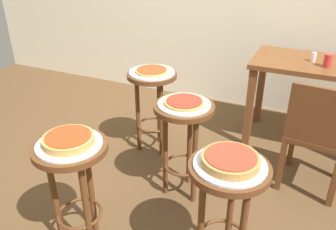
{
  "coord_description": "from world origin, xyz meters",
  "views": [
    {
      "loc": [
        1.05,
        -1.95,
        1.69
      ],
      "look_at": [
        0.22,
        -0.09,
        0.64
      ],
      "focal_mm": 37.39,
      "sensor_mm": 36.0,
      "label": 1
    }
  ],
  "objects_px": {
    "pizza_rear": "(152,70)",
    "stool_foreground": "(74,173)",
    "pizza_leftside": "(184,102)",
    "condiment_shaker": "(314,57)",
    "pizza_middle": "(230,160)",
    "dining_table": "(318,77)",
    "stool_middle": "(227,195)",
    "serving_plate_foreground": "(69,144)",
    "stool_leftside": "(184,129)",
    "cup_near_edge": "(328,61)",
    "serving_plate_rear": "(152,72)",
    "stool_rear": "(152,94)",
    "wooden_chair": "(317,134)",
    "pizza_foreground": "(69,139)",
    "serving_plate_middle": "(230,165)",
    "serving_plate_leftside": "(184,104)"
  },
  "relations": [
    {
      "from": "pizza_leftside",
      "to": "serving_plate_rear",
      "type": "height_order",
      "value": "pizza_leftside"
    },
    {
      "from": "pizza_middle",
      "to": "pizza_rear",
      "type": "relative_size",
      "value": 1.06
    },
    {
      "from": "serving_plate_rear",
      "to": "condiment_shaker",
      "type": "height_order",
      "value": "condiment_shaker"
    },
    {
      "from": "stool_middle",
      "to": "condiment_shaker",
      "type": "relative_size",
      "value": 9.57
    },
    {
      "from": "stool_foreground",
      "to": "stool_leftside",
      "type": "height_order",
      "value": "same"
    },
    {
      "from": "serving_plate_middle",
      "to": "pizza_leftside",
      "type": "relative_size",
      "value": 1.35
    },
    {
      "from": "stool_leftside",
      "to": "stool_rear",
      "type": "distance_m",
      "value": 0.63
    },
    {
      "from": "pizza_middle",
      "to": "pizza_rear",
      "type": "bearing_deg",
      "value": 132.88
    },
    {
      "from": "stool_leftside",
      "to": "stool_foreground",
      "type": "bearing_deg",
      "value": -118.0
    },
    {
      "from": "stool_foreground",
      "to": "stool_leftside",
      "type": "xyz_separation_m",
      "value": [
        0.37,
        0.7,
        0.0
      ]
    },
    {
      "from": "cup_near_edge",
      "to": "serving_plate_leftside",
      "type": "bearing_deg",
      "value": -129.55
    },
    {
      "from": "serving_plate_middle",
      "to": "pizza_leftside",
      "type": "distance_m",
      "value": 0.69
    },
    {
      "from": "serving_plate_foreground",
      "to": "serving_plate_rear",
      "type": "relative_size",
      "value": 0.94
    },
    {
      "from": "stool_foreground",
      "to": "wooden_chair",
      "type": "height_order",
      "value": "wooden_chair"
    },
    {
      "from": "stool_leftside",
      "to": "cup_near_edge",
      "type": "xyz_separation_m",
      "value": [
        0.81,
        0.98,
        0.29
      ]
    },
    {
      "from": "stool_middle",
      "to": "serving_plate_rear",
      "type": "xyz_separation_m",
      "value": [
        -0.9,
        0.97,
        0.19
      ]
    },
    {
      "from": "stool_rear",
      "to": "pizza_leftside",
      "type": "bearing_deg",
      "value": -44.13
    },
    {
      "from": "stool_foreground",
      "to": "condiment_shaker",
      "type": "xyz_separation_m",
      "value": [
        1.07,
        1.78,
        0.28
      ]
    },
    {
      "from": "pizza_leftside",
      "to": "stool_middle",
      "type": "bearing_deg",
      "value": -49.85
    },
    {
      "from": "stool_foreground",
      "to": "pizza_middle",
      "type": "bearing_deg",
      "value": 11.44
    },
    {
      "from": "pizza_leftside",
      "to": "pizza_rear",
      "type": "distance_m",
      "value": 0.63
    },
    {
      "from": "stool_rear",
      "to": "dining_table",
      "type": "height_order",
      "value": "dining_table"
    },
    {
      "from": "stool_foreground",
      "to": "cup_near_edge",
      "type": "bearing_deg",
      "value": 54.87
    },
    {
      "from": "stool_rear",
      "to": "condiment_shaker",
      "type": "relative_size",
      "value": 9.57
    },
    {
      "from": "pizza_rear",
      "to": "stool_foreground",
      "type": "bearing_deg",
      "value": -85.8
    },
    {
      "from": "stool_foreground",
      "to": "serving_plate_foreground",
      "type": "xyz_separation_m",
      "value": [
        -0.0,
        -0.0,
        0.19
      ]
    },
    {
      "from": "pizza_middle",
      "to": "wooden_chair",
      "type": "distance_m",
      "value": 1.06
    },
    {
      "from": "pizza_leftside",
      "to": "dining_table",
      "type": "distance_m",
      "value": 1.33
    },
    {
      "from": "pizza_middle",
      "to": "cup_near_edge",
      "type": "xyz_separation_m",
      "value": [
        0.36,
        1.51,
        0.08
      ]
    },
    {
      "from": "stool_leftside",
      "to": "pizza_leftside",
      "type": "xyz_separation_m",
      "value": [
        0.0,
        0.0,
        0.2
      ]
    },
    {
      "from": "pizza_foreground",
      "to": "dining_table",
      "type": "relative_size",
      "value": 0.25
    },
    {
      "from": "condiment_shaker",
      "to": "stool_foreground",
      "type": "bearing_deg",
      "value": -121.07
    },
    {
      "from": "stool_middle",
      "to": "pizza_leftside",
      "type": "xyz_separation_m",
      "value": [
        -0.45,
        0.53,
        0.2
      ]
    },
    {
      "from": "pizza_leftside",
      "to": "condiment_shaker",
      "type": "distance_m",
      "value": 1.29
    },
    {
      "from": "serving_plate_leftside",
      "to": "stool_middle",
      "type": "bearing_deg",
      "value": -49.85
    },
    {
      "from": "pizza_middle",
      "to": "serving_plate_leftside",
      "type": "bearing_deg",
      "value": 130.15
    },
    {
      "from": "pizza_foreground",
      "to": "pizza_rear",
      "type": "xyz_separation_m",
      "value": [
        -0.08,
        1.14,
        -0.01
      ]
    },
    {
      "from": "pizza_middle",
      "to": "dining_table",
      "type": "bearing_deg",
      "value": 78.9
    },
    {
      "from": "cup_near_edge",
      "to": "condiment_shaker",
      "type": "height_order",
      "value": "cup_near_edge"
    },
    {
      "from": "stool_rear",
      "to": "wooden_chair",
      "type": "distance_m",
      "value": 1.28
    },
    {
      "from": "stool_leftside",
      "to": "pizza_rear",
      "type": "xyz_separation_m",
      "value": [
        -0.45,
        0.44,
        0.2
      ]
    },
    {
      "from": "condiment_shaker",
      "to": "stool_rear",
      "type": "bearing_deg",
      "value": -151.03
    },
    {
      "from": "cup_near_edge",
      "to": "condiment_shaker",
      "type": "relative_size",
      "value": 1.42
    },
    {
      "from": "serving_plate_middle",
      "to": "stool_middle",
      "type": "bearing_deg",
      "value": 180.0
    },
    {
      "from": "stool_foreground",
      "to": "dining_table",
      "type": "xyz_separation_m",
      "value": [
        1.13,
        1.78,
        0.11
      ]
    },
    {
      "from": "serving_plate_foreground",
      "to": "stool_middle",
      "type": "bearing_deg",
      "value": 11.44
    },
    {
      "from": "pizza_middle",
      "to": "pizza_leftside",
      "type": "relative_size",
      "value": 1.07
    },
    {
      "from": "dining_table",
      "to": "serving_plate_middle",
      "type": "bearing_deg",
      "value": -101.1
    },
    {
      "from": "serving_plate_leftside",
      "to": "wooden_chair",
      "type": "bearing_deg",
      "value": 26.7
    },
    {
      "from": "pizza_rear",
      "to": "serving_plate_foreground",
      "type": "bearing_deg",
      "value": -85.8
    }
  ]
}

